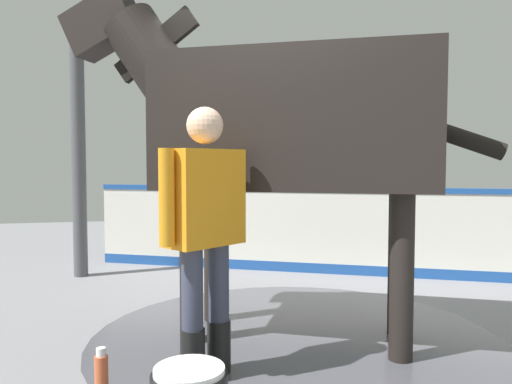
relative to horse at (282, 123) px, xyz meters
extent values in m
cube|color=gray|center=(-0.39, -0.15, -1.63)|extent=(16.00, 16.00, 0.02)
cylinder|color=#4C4C54|center=(-0.11, 0.05, -1.62)|extent=(3.11, 3.11, 0.00)
cube|color=silver|center=(-1.10, -2.01, -1.13)|extent=(5.30, 2.60, 0.98)
cube|color=#1E4C99|center=(-1.10, -2.01, -0.61)|extent=(5.31, 2.62, 0.06)
cube|color=#1E4C99|center=(-1.10, -2.01, -1.56)|extent=(5.30, 2.60, 0.12)
cylinder|color=#4C4C51|center=(1.76, -2.48, -0.28)|extent=(0.16, 0.16, 2.68)
cube|color=black|center=(-0.11, 0.05, 0.00)|extent=(2.20, 1.73, 0.97)
cylinder|color=black|center=(0.68, -0.03, -1.05)|extent=(0.16, 0.16, 1.13)
cylinder|color=black|center=(0.45, -0.51, -1.05)|extent=(0.16, 0.16, 1.13)
cylinder|color=black|center=(-0.67, 0.62, -1.05)|extent=(0.16, 0.16, 1.13)
cylinder|color=black|center=(-0.90, 0.14, -1.05)|extent=(0.16, 0.16, 1.13)
cylinder|color=black|center=(0.91, -0.44, 0.48)|extent=(0.94, 0.76, 0.93)
cube|color=black|center=(0.91, -0.44, 0.63)|extent=(0.67, 0.36, 0.57)
cube|color=black|center=(1.32, -0.64, 0.82)|extent=(0.71, 0.53, 0.56)
cylinder|color=black|center=(-1.08, 0.52, -0.10)|extent=(0.68, 0.41, 0.35)
cylinder|color=black|center=(0.56, 0.55, -1.45)|extent=(0.15, 0.15, 0.33)
cylinder|color=#383D51|center=(0.56, 0.55, -1.04)|extent=(0.13, 0.13, 0.49)
cylinder|color=black|center=(0.73, 0.68, -1.45)|extent=(0.15, 0.15, 0.33)
cylinder|color=#383D51|center=(0.73, 0.68, -1.04)|extent=(0.13, 0.13, 0.49)
cube|color=orange|center=(0.64, 0.62, -0.50)|extent=(0.52, 0.46, 0.58)
cylinder|color=orange|center=(0.41, 0.45, -0.49)|extent=(0.09, 0.09, 0.55)
cylinder|color=orange|center=(0.88, 0.78, -0.49)|extent=(0.09, 0.09, 0.55)
sphere|color=beige|center=(0.64, 0.62, -0.07)|extent=(0.22, 0.22, 0.22)
cylinder|color=white|center=(0.80, 1.31, -1.28)|extent=(0.34, 0.34, 0.03)
cylinder|color=#CC5933|center=(1.26, 0.70, -1.51)|extent=(0.08, 0.08, 0.22)
cylinder|color=white|center=(1.26, 0.70, -1.38)|extent=(0.05, 0.05, 0.05)
camera|label=1|loc=(0.99, 3.66, -0.29)|focal=35.45mm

